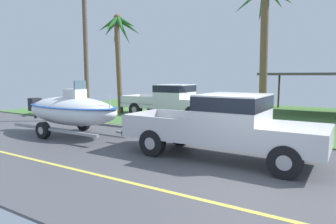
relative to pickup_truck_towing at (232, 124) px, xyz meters
name	(u,v)px	position (x,y,z in m)	size (l,w,h in m)	color
ground	(298,126)	(0.69, 7.19, -1.05)	(36.00, 22.00, 0.11)	#4C4C51
pickup_truck_towing	(232,124)	(0.00, 0.00, 0.00)	(5.96, 2.00, 1.88)	silver
boat_on_trailer	(71,110)	(-6.69, 0.00, -0.03)	(5.82, 2.23, 2.20)	gray
parked_pickup_background	(174,99)	(-5.95, 6.84, 0.01)	(5.96, 2.09, 1.89)	silver
carport_awning	(335,75)	(1.83, 12.56, 1.41)	(7.82, 5.31, 2.56)	#4C4238
palm_tree_near_left	(265,21)	(-1.27, 8.16, 4.18)	(3.22, 2.91, 7.31)	brown
palm_tree_near_right	(119,37)	(-9.54, 6.21, 3.72)	(2.78, 2.64, 6.11)	brown
utility_pole	(85,40)	(-9.25, 3.26, 3.22)	(0.24, 1.80, 8.22)	brown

